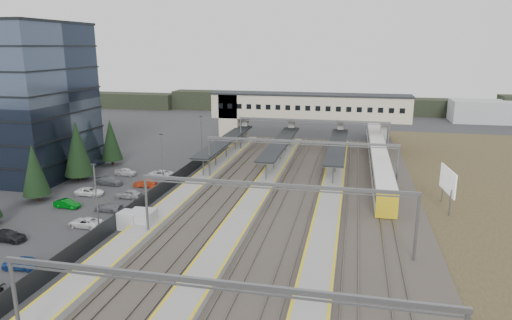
% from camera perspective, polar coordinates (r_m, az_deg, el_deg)
% --- Properties ---
extents(ground, '(220.00, 220.00, 0.00)m').
position_cam_1_polar(ground, '(58.61, -8.15, -6.63)').
color(ground, '#2B2B2D').
rests_on(ground, ground).
extents(office_building, '(24.30, 18.30, 24.30)m').
position_cam_1_polar(office_building, '(84.63, -29.11, 6.62)').
color(office_building, '#384459').
rests_on(office_building, ground).
extents(conifer_row, '(4.42, 49.82, 9.50)m').
position_cam_1_polar(conifer_row, '(64.99, -28.08, -1.64)').
color(conifer_row, black).
rests_on(conifer_row, ground).
extents(car_park, '(10.49, 44.37, 1.29)m').
position_cam_1_polar(car_park, '(61.35, -21.18, -5.93)').
color(car_park, '#A5A5A9').
rests_on(car_park, ground).
extents(lampposts, '(0.50, 53.25, 8.07)m').
position_cam_1_polar(lampposts, '(61.51, -14.90, -1.73)').
color(lampposts, slate).
rests_on(lampposts, ground).
extents(fence, '(0.08, 90.00, 2.00)m').
position_cam_1_polar(fence, '(65.04, -12.05, -3.77)').
color(fence, '#26282B').
rests_on(fence, ground).
extents(relay_cabin_near, '(2.86, 2.15, 2.32)m').
position_cam_1_polar(relay_cabin_near, '(54.49, -13.88, -7.24)').
color(relay_cabin_near, '#A6AAAB').
rests_on(relay_cabin_near, ground).
extents(relay_cabin_far, '(2.47, 2.14, 2.07)m').
position_cam_1_polar(relay_cabin_far, '(55.02, -15.54, -7.27)').
color(relay_cabin_far, '#A6AAAB').
rests_on(relay_cabin_far, ground).
extents(rail_corridor, '(34.00, 90.00, 0.92)m').
position_cam_1_polar(rail_corridor, '(60.69, 1.83, -5.47)').
color(rail_corridor, '#3D362F').
rests_on(rail_corridor, ground).
extents(canopies, '(23.10, 30.00, 3.28)m').
position_cam_1_polar(canopies, '(81.01, 3.05, 2.18)').
color(canopies, black).
rests_on(canopies, ground).
extents(footbridge, '(40.40, 6.40, 11.20)m').
position_cam_1_polar(footbridge, '(94.88, 4.97, 6.35)').
color(footbridge, beige).
rests_on(footbridge, ground).
extents(gantries, '(28.40, 62.28, 7.17)m').
position_cam_1_polar(gantries, '(56.71, 4.15, -0.87)').
color(gantries, slate).
rests_on(gantries, ground).
extents(train, '(2.68, 55.99, 3.37)m').
position_cam_1_polar(train, '(83.98, 14.95, 0.74)').
color(train, silver).
rests_on(train, ground).
extents(billboard, '(0.84, 6.27, 5.40)m').
position_cam_1_polar(billboard, '(63.48, 22.85, -2.53)').
color(billboard, slate).
rests_on(billboard, ground).
extents(treeline_far, '(170.00, 19.00, 7.00)m').
position_cam_1_polar(treeline_far, '(144.70, 13.92, 6.65)').
color(treeline_far, black).
rests_on(treeline_far, ground).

